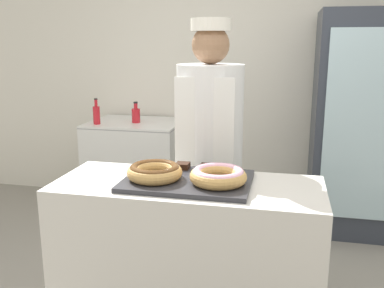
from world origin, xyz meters
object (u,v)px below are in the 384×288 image
object	(u,v)px
serving_tray	(188,181)
bottle_red	(136,115)
donut_light_glaze	(218,175)
chest_freezer	(137,166)
brownie_back_left	(183,166)
baker_person	(209,155)
beverage_fridge	(355,124)
bottle_red_b	(97,114)
brownie_back_right	(207,167)
donut_chocolate_glaze	(155,171)

from	to	relation	value
serving_tray	bottle_red	distance (m)	1.91
donut_light_glaze	bottle_red	world-z (taller)	bottle_red
serving_tray	chest_freezer	distance (m)	2.01
brownie_back_left	baker_person	size ratio (longest dim) A/B	0.04
donut_light_glaze	chest_freezer	distance (m)	2.13
brownie_back_left	beverage_fridge	world-z (taller)	beverage_fridge
donut_light_glaze	bottle_red	xyz separation A→B (m)	(-1.04, 1.73, -0.02)
baker_person	bottle_red_b	world-z (taller)	baker_person
brownie_back_right	brownie_back_left	bearing A→B (deg)	180.00
donut_chocolate_glaze	baker_person	xyz separation A→B (m)	(0.17, 0.59, -0.06)
beverage_fridge	serving_tray	bearing A→B (deg)	-120.98
chest_freezer	bottle_red	world-z (taller)	bottle_red
bottle_red_b	serving_tray	bearing A→B (deg)	-51.97
donut_chocolate_glaze	beverage_fridge	distance (m)	2.13
brownie_back_right	bottle_red_b	size ratio (longest dim) A/B	0.31
brownie_back_right	bottle_red	xyz separation A→B (m)	(-0.95, 1.52, 0.00)
bottle_red	serving_tray	bearing A→B (deg)	-62.39
brownie_back_right	chest_freezer	bearing A→B (deg)	121.87
donut_light_glaze	chest_freezer	xyz separation A→B (m)	(-1.07, 1.77, -0.52)
bottle_red	donut_light_glaze	bearing A→B (deg)	-58.84
chest_freezer	bottle_red	size ratio (longest dim) A/B	4.45
donut_light_glaze	brownie_back_left	size ratio (longest dim) A/B	3.89
baker_person	bottle_red_b	bearing A→B (deg)	140.78
baker_person	serving_tray	bearing A→B (deg)	-91.25
brownie_back_left	brownie_back_right	distance (m)	0.13
donut_light_glaze	brownie_back_right	distance (m)	0.23
donut_chocolate_glaze	baker_person	distance (m)	0.61
baker_person	bottle_red_b	size ratio (longest dim) A/B	7.35
brownie_back_right	bottle_red	bearing A→B (deg)	121.98
donut_light_glaze	bottle_red_b	world-z (taller)	bottle_red_b
baker_person	bottle_red	xyz separation A→B (m)	(-0.90, 1.14, 0.04)
brownie_back_right	bottle_red_b	xyz separation A→B (m)	(-1.27, 1.37, 0.02)
baker_person	beverage_fridge	distance (m)	1.56
donut_chocolate_glaze	bottle_red	xyz separation A→B (m)	(-0.72, 1.73, -0.02)
donut_chocolate_glaze	baker_person	world-z (taller)	baker_person
donut_light_glaze	bottle_red_b	distance (m)	2.09
donut_light_glaze	serving_tray	bearing A→B (deg)	166.82
serving_tray	beverage_fridge	xyz separation A→B (m)	(1.04, 1.73, 0.02)
serving_tray	brownie_back_left	xyz separation A→B (m)	(-0.07, 0.17, 0.03)
brownie_back_right	beverage_fridge	distance (m)	1.84
chest_freezer	bottle_red_b	xyz separation A→B (m)	(-0.30, -0.19, 0.52)
donut_light_glaze	baker_person	distance (m)	0.61
brownie_back_right	beverage_fridge	size ratio (longest dim) A/B	0.04
brownie_back_left	bottle_red_b	size ratio (longest dim) A/B	0.31
baker_person	chest_freezer	world-z (taller)	baker_person
beverage_fridge	baker_person	bearing A→B (deg)	-131.01
brownie_back_right	beverage_fridge	bearing A→B (deg)	58.13
chest_freezer	baker_person	bearing A→B (deg)	-52.22
brownie_back_right	bottle_red_b	world-z (taller)	bottle_red_b
beverage_fridge	bottle_red_b	world-z (taller)	beverage_fridge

